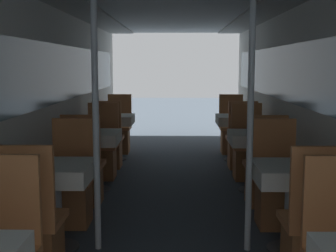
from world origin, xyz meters
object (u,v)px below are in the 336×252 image
Objects in this scene: chair_left_far_2 at (102,156)px; dining_table_left_3 at (114,123)px; chair_left_far_3 at (119,135)px; chair_right_near_2 at (264,178)px; dining_table_left_1 at (54,178)px; chair_right_far_1 at (276,194)px; dining_table_right_1 at (292,180)px; support_pole_right_1 at (250,121)px; chair_left_near_2 at (85,177)px; chair_right_far_2 at (247,156)px; dining_table_right_2 at (255,142)px; dining_table_left_2 at (94,142)px; chair_left_near_3 at (109,147)px; dining_table_right_3 at (236,123)px; chair_left_near_1 at (33,240)px; chair_left_far_1 at (71,193)px; chair_right_near_1 at (312,242)px; chair_right_near_3 at (241,148)px; support_pole_left_1 at (96,121)px; chair_right_far_3 at (231,135)px.

chair_left_far_2 is 1.26m from dining_table_left_3.
dining_table_left_3 is at bearing 90.00° from chair_left_far_3.
chair_right_near_2 is (1.93, -2.42, -0.29)m from dining_table_left_3.
chair_right_far_1 is at bearing 17.14° from dining_table_left_1.
support_pole_right_1 is (-0.35, 0.00, 0.48)m from dining_table_right_1.
chair_left_near_2 is 1.40× the size of dining_table_right_1.
dining_table_left_1 is at bearing -90.00° from chair_left_near_2.
chair_left_near_2 and chair_right_far_2 have the same top height.
dining_table_left_1 is 0.71× the size of chair_left_far_2.
dining_table_right_2 is at bearing 128.68° from chair_left_far_3.
chair_right_far_1 is at bearing -57.56° from dining_table_left_3.
dining_table_left_2 is 0.71× the size of chair_left_far_3.
chair_left_near_3 is 1.40× the size of dining_table_right_2.
chair_right_far_1 reaches higher than dining_table_left_3.
chair_right_near_2 is at bearing -90.00° from dining_table_right_3.
dining_table_right_2 is at bearing -43.25° from dining_table_left_3.
chair_left_far_2 is at bearing 128.68° from dining_table_right_1.
chair_left_near_2 is at bearing -90.00° from dining_table_left_3.
chair_left_far_1 is at bearing 90.00° from chair_left_near_1.
chair_left_near_3 is 4.12m from chair_right_near_1.
chair_left_near_2 is 1.00× the size of chair_right_near_2.
chair_right_far_2 is 0.63m from chair_right_near_3.
chair_left_far_3 is 1.40× the size of dining_table_right_2.
chair_left_near_2 is 2.66m from chair_right_near_3.
chair_right_far_1 is 1.26m from dining_table_right_2.
chair_right_far_3 is at bearing 69.50° from support_pole_left_1.
chair_left_near_3 is 1.93m from chair_right_near_3.
chair_left_far_3 is 3.58m from chair_right_near_2.
dining_table_left_3 is at bearing 90.00° from dining_table_left_2.
chair_right_far_2 is 1.82m from chair_right_far_3.
chair_left_far_2 is 1.40× the size of dining_table_right_2.
chair_right_far_1 reaches higher than dining_table_right_3.
chair_left_far_2 is 1.40× the size of dining_table_left_3.
dining_table_right_1 is at bearing 162.86° from chair_left_far_1.
dining_table_left_2 is at bearing 180.00° from dining_table_right_2.
chair_left_near_3 is 2.27m from chair_right_far_3.
dining_table_left_2 is 0.71× the size of chair_left_near_3.
chair_left_far_2 is at bearing 90.00° from chair_left_near_1.
support_pole_left_1 is 4.32m from chair_left_far_3.
support_pole_right_1 reaches higher than dining_table_right_3.
dining_table_left_1 is 2.66m from dining_table_right_2.
dining_table_left_2 is at bearing -147.69° from chair_right_near_3.
dining_table_left_1 is 0.66m from chair_left_near_1.
dining_table_right_3 is (0.00, 4.24, 0.29)m from chair_right_near_1.
chair_left_far_3 is at bearing 90.00° from dining_table_left_1.
dining_table_right_2 is 0.71× the size of chair_right_far_3.
chair_left_near_1 is at bearing -90.00° from chair_left_near_2.
chair_left_near_2 is (0.00, 0.63, 0.00)m from chair_left_far_1.
chair_left_far_1 is at bearing -122.44° from dining_table_right_3.
chair_right_near_1 is at bearing 0.00° from chair_left_near_1.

